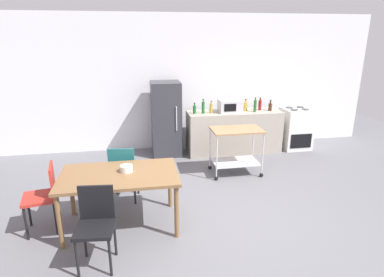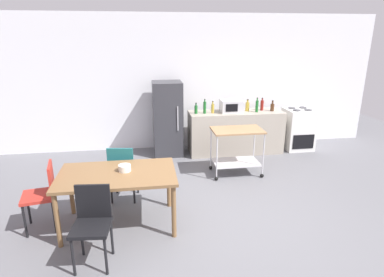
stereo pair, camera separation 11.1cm
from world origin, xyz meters
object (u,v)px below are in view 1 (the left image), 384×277
at_px(stove_oven, 295,128).
at_px(bottle_sesame_oil, 195,109).
at_px(bottle_olive_oil, 255,106).
at_px(bottle_sparkling_water, 203,107).
at_px(bottle_hot_sauce, 270,107).
at_px(chair_black, 96,221).
at_px(kitchen_cart, 236,144).
at_px(microwave, 230,106).
at_px(fruit_bowl, 126,169).
at_px(chair_red, 44,193).
at_px(bottle_wine, 211,108).
at_px(chair_teal, 123,170).
at_px(bottle_soy_sauce, 260,105).
at_px(bottle_vinegar, 246,106).
at_px(dining_table, 119,179).
at_px(refrigerator, 166,119).

height_order(stove_oven, bottle_sesame_oil, bottle_sesame_oil).
bearing_deg(stove_oven, bottle_olive_oil, -173.83).
distance_m(bottle_sparkling_water, bottle_hot_sauce, 1.47).
relative_size(chair_black, kitchen_cart, 0.98).
height_order(microwave, fruit_bowl, microwave).
relative_size(chair_red, microwave, 1.93).
height_order(microwave, bottle_olive_oil, bottle_olive_oil).
height_order(bottle_sesame_oil, bottle_wine, bottle_wine).
xyz_separation_m(kitchen_cart, fruit_bowl, (-1.91, -1.35, 0.22)).
bearing_deg(chair_teal, bottle_sesame_oil, -119.21).
xyz_separation_m(stove_oven, bottle_soy_sauce, (-0.87, 0.03, 0.56)).
distance_m(bottle_sesame_oil, fruit_bowl, 2.80).
height_order(chair_teal, bottle_vinegar, bottle_vinegar).
bearing_deg(bottle_wine, kitchen_cart, -78.63).
xyz_separation_m(bottle_sparkling_water, bottle_soy_sauce, (1.28, 0.10, -0.01)).
bearing_deg(bottle_sesame_oil, dining_table, -119.82).
height_order(microwave, bottle_vinegar, microwave).
bearing_deg(bottle_olive_oil, bottle_vinegar, 142.96).
bearing_deg(dining_table, chair_black, -107.88).
bearing_deg(kitchen_cart, chair_teal, -159.77).
xyz_separation_m(dining_table, bottle_sparkling_water, (1.62, 2.49, 0.36)).
xyz_separation_m(stove_oven, fruit_bowl, (-3.66, -2.51, 0.34)).
relative_size(chair_black, microwave, 1.93).
bearing_deg(bottle_sesame_oil, stove_oven, 1.46).
distance_m(chair_teal, bottle_soy_sauce, 3.49).
xyz_separation_m(kitchen_cart, bottle_sesame_oil, (-0.57, 1.10, 0.42)).
relative_size(bottle_wine, microwave, 0.55).
bearing_deg(refrigerator, kitchen_cart, -47.26).
bearing_deg(bottle_sparkling_water, bottle_wine, 0.18).
bearing_deg(refrigerator, bottle_soy_sauce, -1.38).
height_order(chair_red, refrigerator, refrigerator).
bearing_deg(fruit_bowl, bottle_soy_sauce, 42.31).
bearing_deg(bottle_wine, bottle_sparkling_water, -179.82).
height_order(bottle_vinegar, bottle_olive_oil, bottle_olive_oil).
bearing_deg(dining_table, chair_red, 175.65).
relative_size(bottle_soy_sauce, bottle_hot_sauce, 1.19).
height_order(chair_teal, bottle_hot_sauce, bottle_hot_sauce).
xyz_separation_m(chair_teal, microwave, (2.17, 1.85, 0.51)).
height_order(chair_red, kitchen_cart, chair_red).
xyz_separation_m(refrigerator, bottle_soy_sauce, (2.03, -0.05, 0.24)).
height_order(bottle_vinegar, bottle_hot_sauce, bottle_vinegar).
xyz_separation_m(dining_table, refrigerator, (0.86, 2.65, 0.10)).
xyz_separation_m(bottle_sesame_oil, bottle_vinegar, (1.12, 0.07, 0.01)).
distance_m(stove_oven, bottle_olive_oil, 1.19).
bearing_deg(stove_oven, microwave, -178.56).
xyz_separation_m(bottle_sparkling_water, bottle_wine, (0.17, 0.00, -0.02)).
distance_m(microwave, bottle_soy_sauce, 0.70).
relative_size(stove_oven, refrigerator, 0.59).
distance_m(chair_red, kitchen_cart, 3.24).
relative_size(stove_oven, bottle_soy_sauce, 3.40).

